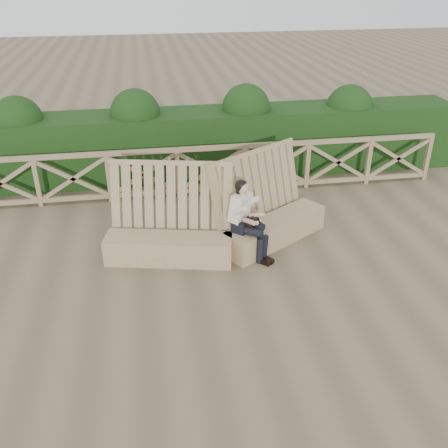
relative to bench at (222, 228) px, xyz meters
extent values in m
plane|color=brown|center=(0.13, -1.17, -0.40)|extent=(60.00, 60.00, 0.00)
cube|color=#84694B|center=(-0.95, -0.24, -0.17)|extent=(2.18, 0.95, 0.45)
cube|color=#84694B|center=(-0.89, 0.02, 0.40)|extent=(2.17, 0.90, 1.57)
cube|color=#84694B|center=(0.98, 0.10, -0.17)|extent=(2.06, 1.56, 0.45)
cube|color=#84694B|center=(0.83, 0.32, 0.40)|extent=(2.03, 1.51, 1.57)
cube|color=black|center=(0.31, -0.22, 0.16)|extent=(0.42, 0.42, 0.21)
cube|color=beige|center=(0.27, -0.19, 0.49)|extent=(0.46, 0.47, 0.50)
sphere|color=tan|center=(0.31, -0.22, 0.85)|extent=(0.28, 0.28, 0.20)
sphere|color=black|center=(0.28, -0.20, 0.87)|extent=(0.31, 0.31, 0.22)
cylinder|color=black|center=(0.40, -0.42, 0.14)|extent=(0.42, 0.40, 0.14)
cylinder|color=black|center=(0.49, -0.29, 0.21)|extent=(0.42, 0.41, 0.16)
cylinder|color=black|center=(0.54, -0.57, -0.17)|extent=(0.16, 0.16, 0.45)
cylinder|color=black|center=(0.64, -0.50, -0.17)|extent=(0.16, 0.16, 0.45)
cube|color=black|center=(0.61, -0.63, -0.36)|extent=(0.23, 0.22, 0.08)
cube|color=black|center=(0.69, -0.57, -0.36)|extent=(0.23, 0.22, 0.08)
cube|color=black|center=(0.45, -0.32, 0.26)|extent=(0.23, 0.23, 0.14)
cube|color=black|center=(0.55, -0.44, 0.31)|extent=(0.11, 0.11, 0.11)
cube|color=olive|center=(0.13, 2.33, 0.65)|extent=(10.10, 0.07, 0.10)
cube|color=olive|center=(0.13, 2.33, -0.28)|extent=(10.10, 0.07, 0.10)
cube|color=black|center=(0.13, 3.53, 0.35)|extent=(12.00, 1.20, 1.50)
camera|label=1|loc=(-1.23, -7.52, 4.16)|focal=40.00mm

